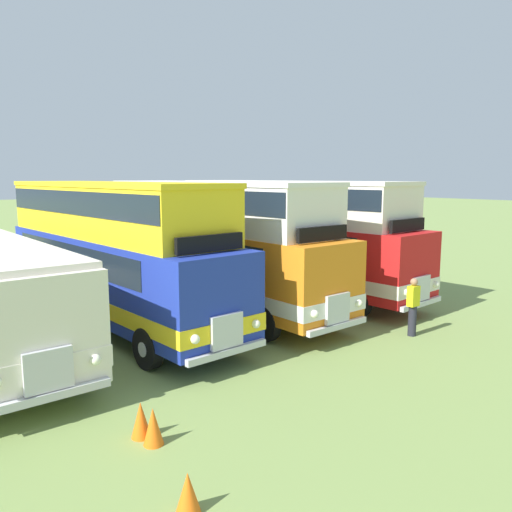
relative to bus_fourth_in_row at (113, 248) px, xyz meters
name	(u,v)px	position (x,y,z in m)	size (l,w,h in m)	color
ground_plane	(56,336)	(-1.86, 0.09, -2.47)	(200.00, 200.00, 0.00)	#7A934C
bus_fourth_in_row	(113,248)	(0.00, 0.00, 0.00)	(3.06, 11.14, 4.49)	#1E339E
bus_fifth_in_row	(213,239)	(3.75, 0.03, 0.00)	(2.74, 11.53, 4.49)	orange
bus_sixth_in_row	(289,232)	(7.48, 0.10, 0.00)	(3.22, 11.74, 4.49)	red
cone_near_end	(153,426)	(-2.56, -7.32, -2.14)	(0.36, 0.36, 0.68)	orange
cone_mid_row	(188,493)	(-3.07, -9.29, -2.17)	(0.36, 0.36, 0.61)	orange
cone_far_end	(141,420)	(-2.61, -6.95, -2.14)	(0.36, 0.36, 0.67)	orange
marshal_person	(413,306)	(6.34, -6.49, -1.59)	(0.36, 0.24, 1.73)	#23232D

